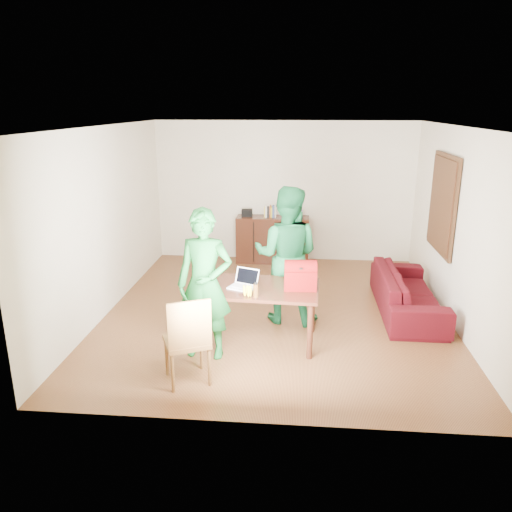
# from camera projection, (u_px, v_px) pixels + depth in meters

# --- Properties ---
(room) EXTENTS (5.20, 5.70, 2.90)m
(room) POSITION_uv_depth(u_px,v_px,m) (278.00, 225.00, 7.23)
(room) COLOR #432110
(room) RESTS_ON ground
(table) EXTENTS (1.67, 1.00, 0.76)m
(table) POSITION_uv_depth(u_px,v_px,m) (255.00, 293.00, 6.38)
(table) COLOR black
(table) RESTS_ON ground
(chair) EXTENTS (0.61, 0.60, 1.03)m
(chair) POSITION_uv_depth(u_px,v_px,m) (188.00, 357.00, 5.53)
(chair) COLOR brown
(chair) RESTS_ON ground
(person_near) EXTENTS (0.70, 0.49, 1.84)m
(person_near) POSITION_uv_depth(u_px,v_px,m) (205.00, 285.00, 5.95)
(person_near) COLOR #12521E
(person_near) RESTS_ON ground
(person_far) EXTENTS (1.05, 0.88, 1.94)m
(person_far) POSITION_uv_depth(u_px,v_px,m) (287.00, 255.00, 6.95)
(person_far) COLOR #13592E
(person_far) RESTS_ON ground
(laptop) EXTENTS (0.38, 0.33, 0.23)m
(laptop) POSITION_uv_depth(u_px,v_px,m) (242.00, 285.00, 6.28)
(laptop) COLOR white
(laptop) RESTS_ON table
(bananas) EXTENTS (0.17, 0.14, 0.06)m
(bananas) POSITION_uv_depth(u_px,v_px,m) (247.00, 294.00, 6.02)
(bananas) COLOR yellow
(bananas) RESTS_ON table
(bottle) EXTENTS (0.07, 0.07, 0.19)m
(bottle) POSITION_uv_depth(u_px,v_px,m) (256.00, 290.00, 5.97)
(bottle) COLOR #533113
(bottle) RESTS_ON table
(red_bag) EXTENTS (0.41, 0.25, 0.30)m
(red_bag) POSITION_uv_depth(u_px,v_px,m) (300.00, 278.00, 6.23)
(red_bag) COLOR #680A06
(red_bag) RESTS_ON table
(sofa) EXTENTS (0.84, 2.11, 0.62)m
(sofa) POSITION_uv_depth(u_px,v_px,m) (408.00, 292.00, 7.42)
(sofa) COLOR #3E0810
(sofa) RESTS_ON ground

